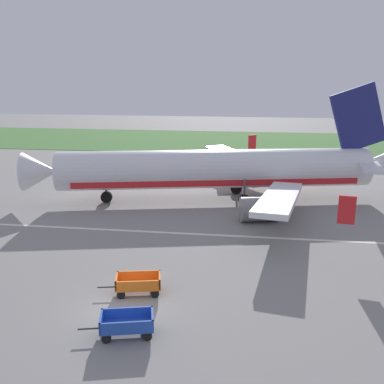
# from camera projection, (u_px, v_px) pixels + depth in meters

# --- Properties ---
(ground_plane) EXTENTS (220.00, 220.00, 0.00)m
(ground_plane) POSITION_uv_depth(u_px,v_px,m) (123.00, 308.00, 23.46)
(ground_plane) COLOR gray
(grass_strip) EXTENTS (220.00, 28.00, 0.06)m
(grass_strip) POSITION_uv_depth(u_px,v_px,m) (219.00, 141.00, 82.15)
(grass_strip) COLOR #477A38
(grass_strip) RESTS_ON ground
(apron_stripe) EXTENTS (120.00, 0.36, 0.01)m
(apron_stripe) POSITION_uv_depth(u_px,v_px,m) (167.00, 233.00, 34.64)
(apron_stripe) COLOR silver
(apron_stripe) RESTS_ON ground
(airplane) EXTENTS (37.38, 30.24, 11.34)m
(airplane) POSITION_uv_depth(u_px,v_px,m) (226.00, 170.00, 42.85)
(airplane) COLOR silver
(airplane) RESTS_ON ground
(baggage_cart_nearest) EXTENTS (3.62, 1.97, 1.07)m
(baggage_cart_nearest) POSITION_uv_depth(u_px,v_px,m) (127.00, 323.00, 20.91)
(baggage_cart_nearest) COLOR #234CB2
(baggage_cart_nearest) RESTS_ON ground
(baggage_cart_second_in_row) EXTENTS (3.63, 1.90, 1.07)m
(baggage_cart_second_in_row) POSITION_uv_depth(u_px,v_px,m) (138.00, 283.00, 24.91)
(baggage_cart_second_in_row) COLOR orange
(baggage_cart_second_in_row) RESTS_ON ground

